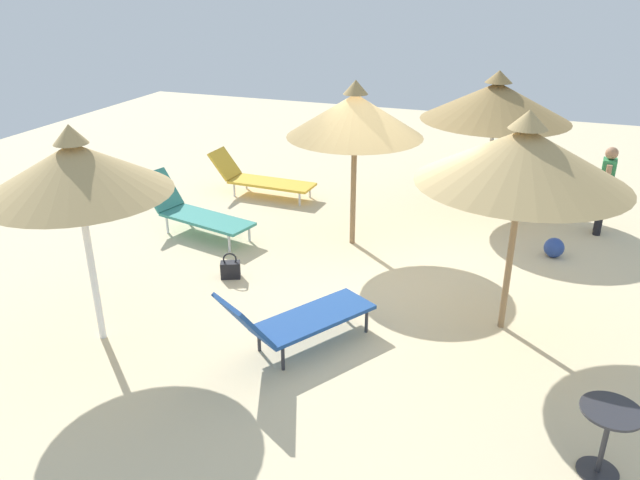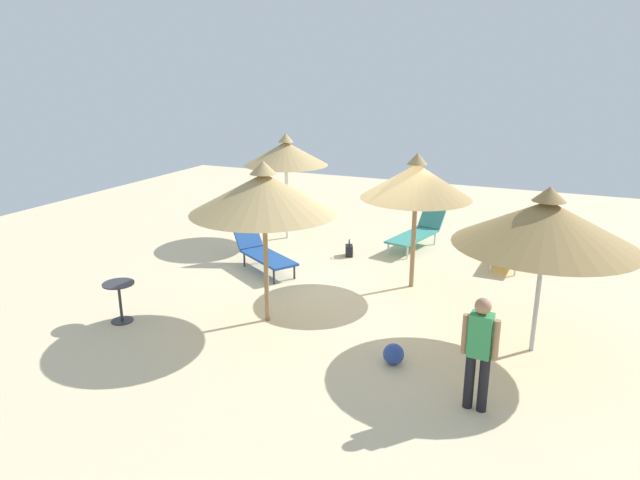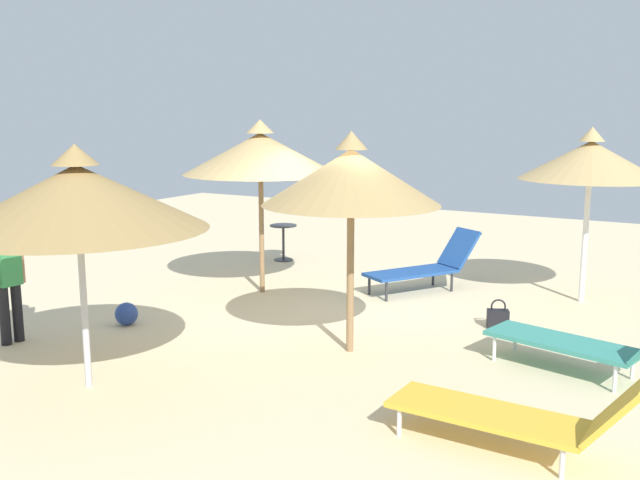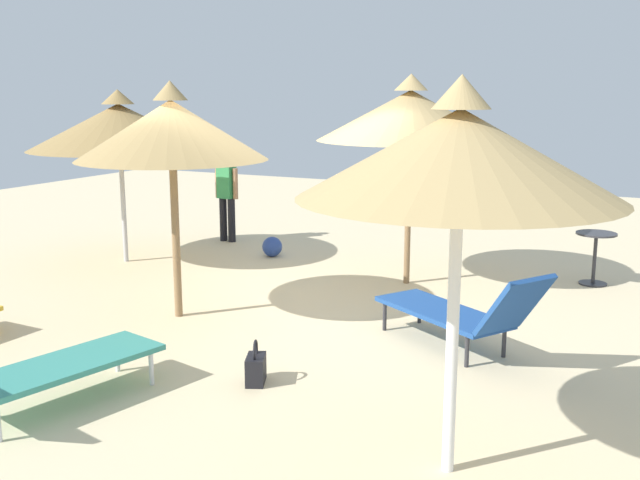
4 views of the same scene
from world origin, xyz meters
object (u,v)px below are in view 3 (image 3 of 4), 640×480
object	(u,v)px
side_table_round	(283,236)
lounge_chair_center	(426,265)
handbag	(498,318)
parasol_umbrella_far_left	(590,160)
parasol_umbrella_back	(351,177)
beach_ball	(126,314)
lounge_chair_near_right	(589,341)
lounge_chair_near_left	(519,413)
person_standing_front	(8,277)
parasol_umbrella_far_right	(260,153)
parasol_umbrella_edge	(77,197)

from	to	relation	value
side_table_round	lounge_chair_center	bearing A→B (deg)	165.17
handbag	parasol_umbrella_far_left	bearing A→B (deg)	-110.36
parasol_umbrella_back	beach_ball	distance (m)	3.86
lounge_chair_near_right	beach_ball	size ratio (longest dim) A/B	7.04
side_table_round	handbag	bearing A→B (deg)	154.93
lounge_chair_center	handbag	xyz separation A→B (m)	(-1.64, 1.46, -0.29)
lounge_chair_near_left	handbag	xyz separation A→B (m)	(1.18, -3.54, -0.22)
parasol_umbrella_back	lounge_chair_near_right	size ratio (longest dim) A/B	1.21
person_standing_front	side_table_round	xyz separation A→B (m)	(-0.24, -6.12, -0.39)
handbag	parasol_umbrella_far_right	bearing A→B (deg)	-0.47
parasol_umbrella_far_right	person_standing_front	bearing A→B (deg)	70.92
parasol_umbrella_back	person_standing_front	xyz separation A→B (m)	(3.94, 1.89, -1.30)
parasol_umbrella_back	parasol_umbrella_far_left	bearing A→B (deg)	-118.20
handbag	beach_ball	size ratio (longest dim) A/B	1.28
lounge_chair_center	side_table_round	size ratio (longest dim) A/B	2.80
parasol_umbrella_edge	lounge_chair_near_right	world-z (taller)	parasol_umbrella_edge
parasol_umbrella_back	side_table_round	bearing A→B (deg)	-48.82
parasol_umbrella_edge	lounge_chair_near_left	world-z (taller)	parasol_umbrella_edge
lounge_chair_near_left	person_standing_front	bearing A→B (deg)	2.04
lounge_chair_near_left	handbag	size ratio (longest dim) A/B	5.35
parasol_umbrella_edge	side_table_round	xyz separation A→B (m)	(1.77, -6.69, -1.59)
parasol_umbrella_back	parasol_umbrella_far_left	size ratio (longest dim) A/B	1.00
lounge_chair_near_left	parasol_umbrella_edge	bearing A→B (deg)	10.14
beach_ball	parasol_umbrella_back	bearing A→B (deg)	-169.77
parasol_umbrella_edge	lounge_chair_near_left	size ratio (longest dim) A/B	1.24
parasol_umbrella_far_right	lounge_chair_near_right	size ratio (longest dim) A/B	1.26
parasol_umbrella_back	lounge_chair_near_right	xyz separation A→B (m)	(-2.74, -0.55, -1.76)
lounge_chair_near_right	lounge_chair_center	size ratio (longest dim) A/B	1.12
parasol_umbrella_edge	lounge_chair_center	size ratio (longest dim) A/B	1.34
lounge_chair_near_right	side_table_round	distance (m)	7.42
person_standing_front	handbag	world-z (taller)	person_standing_front
parasol_umbrella_back	parasol_umbrella_far_left	xyz separation A→B (m)	(-2.09, -3.90, 0.04)
parasol_umbrella_far_right	side_table_round	bearing A→B (deg)	-65.20
lounge_chair_center	side_table_round	world-z (taller)	lounge_chair_center
parasol_umbrella_far_left	beach_ball	size ratio (longest dim) A/B	8.51
lounge_chair_center	side_table_round	bearing A→B (deg)	-14.83
parasol_umbrella_edge	handbag	xyz separation A→B (m)	(-3.27, -4.33, -1.94)
side_table_round	lounge_chair_near_right	bearing A→B (deg)	150.29
lounge_chair_near_right	person_standing_front	bearing A→B (deg)	20.12
lounge_chair_near_left	beach_ball	distance (m)	5.86
parasol_umbrella_edge	lounge_chair_near_left	bearing A→B (deg)	-169.86
beach_ball	person_standing_front	bearing A→B (deg)	61.53
parasol_umbrella_back	side_table_round	world-z (taller)	parasol_umbrella_back
parasol_umbrella_far_right	handbag	world-z (taller)	parasol_umbrella_far_right
beach_ball	lounge_chair_near_left	bearing A→B (deg)	169.36
handbag	parasol_umbrella_back	bearing A→B (deg)	54.44
parasol_umbrella_back	handbag	distance (m)	3.08
parasol_umbrella_far_left	lounge_chair_near_right	bearing A→B (deg)	100.98
handbag	side_table_round	bearing A→B (deg)	-25.07
parasol_umbrella_far_right	side_table_round	size ratio (longest dim) A/B	3.93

